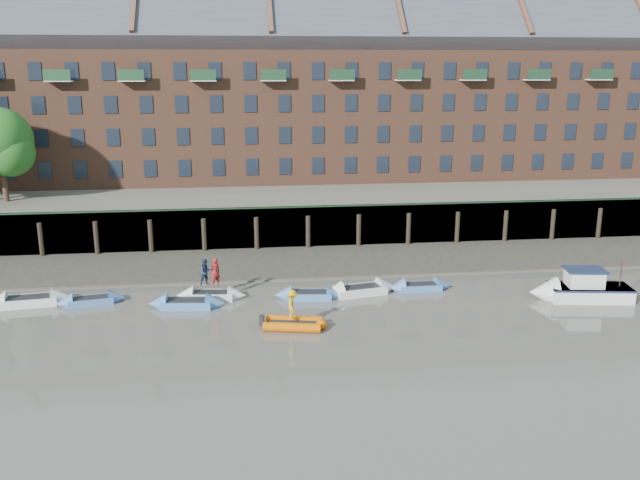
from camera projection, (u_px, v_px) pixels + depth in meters
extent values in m
plane|color=#615B53|center=(314.00, 370.00, 31.83)|extent=(220.00, 220.00, 0.00)
cube|color=#3D382F|center=(286.00, 263.00, 49.12)|extent=(110.00, 8.00, 0.50)
cube|color=#4C4336|center=(290.00, 277.00, 45.86)|extent=(110.00, 1.60, 0.10)
cube|color=#2D2A26|center=(282.00, 227.00, 52.95)|extent=(110.00, 0.80, 3.20)
cylinder|color=black|center=(41.00, 240.00, 50.31)|extent=(0.36, 0.36, 2.60)
cylinder|color=black|center=(96.00, 238.00, 50.77)|extent=(0.36, 0.36, 2.60)
cylinder|color=black|center=(151.00, 237.00, 51.24)|extent=(0.36, 0.36, 2.60)
cylinder|color=black|center=(204.00, 235.00, 51.70)|extent=(0.36, 0.36, 2.60)
cylinder|color=black|center=(257.00, 234.00, 52.17)|extent=(0.36, 0.36, 2.60)
cylinder|color=black|center=(308.00, 232.00, 52.63)|extent=(0.36, 0.36, 2.60)
cylinder|color=black|center=(359.00, 231.00, 53.10)|extent=(0.36, 0.36, 2.60)
cylinder|color=black|center=(408.00, 229.00, 53.56)|extent=(0.36, 0.36, 2.60)
cylinder|color=black|center=(457.00, 228.00, 54.03)|extent=(0.36, 0.36, 2.60)
cylinder|color=black|center=(505.00, 227.00, 54.49)|extent=(0.36, 0.36, 2.60)
cylinder|color=black|center=(553.00, 225.00, 54.96)|extent=(0.36, 0.36, 2.60)
cylinder|color=black|center=(599.00, 224.00, 55.42)|extent=(0.36, 0.36, 2.60)
cube|color=#264C2D|center=(282.00, 207.00, 52.25)|extent=(110.00, 0.06, 0.10)
cube|color=#5E594D|center=(273.00, 195.00, 66.02)|extent=(110.00, 28.00, 3.20)
cube|color=brown|center=(271.00, 115.00, 65.06)|extent=(80.00, 10.00, 12.00)
cube|color=#42444C|center=(269.00, 37.00, 63.25)|extent=(80.60, 15.56, 15.56)
cube|color=black|center=(9.00, 171.00, 58.62)|extent=(1.10, 0.12, 1.50)
cube|color=black|center=(45.00, 170.00, 58.97)|extent=(1.10, 0.12, 1.50)
cube|color=black|center=(81.00, 170.00, 59.32)|extent=(1.10, 0.12, 1.50)
cube|color=black|center=(116.00, 169.00, 59.67)|extent=(1.10, 0.12, 1.50)
cube|color=black|center=(150.00, 169.00, 60.02)|extent=(1.10, 0.12, 1.50)
cube|color=black|center=(185.00, 168.00, 60.37)|extent=(1.10, 0.12, 1.50)
cube|color=black|center=(219.00, 167.00, 60.72)|extent=(1.10, 0.12, 1.50)
cube|color=black|center=(252.00, 167.00, 61.07)|extent=(1.10, 0.12, 1.50)
cube|color=black|center=(285.00, 166.00, 61.41)|extent=(1.10, 0.12, 1.50)
cube|color=black|center=(318.00, 166.00, 61.76)|extent=(1.10, 0.12, 1.50)
cube|color=black|center=(351.00, 165.00, 62.11)|extent=(1.10, 0.12, 1.50)
cube|color=black|center=(383.00, 164.00, 62.46)|extent=(1.10, 0.12, 1.50)
cube|color=black|center=(414.00, 164.00, 62.81)|extent=(1.10, 0.12, 1.50)
cube|color=black|center=(446.00, 163.00, 63.16)|extent=(1.10, 0.12, 1.50)
cube|color=black|center=(477.00, 163.00, 63.51)|extent=(1.10, 0.12, 1.50)
cube|color=black|center=(507.00, 162.00, 63.86)|extent=(1.10, 0.12, 1.50)
cube|color=black|center=(538.00, 162.00, 64.21)|extent=(1.10, 0.12, 1.50)
cube|color=black|center=(568.00, 161.00, 64.56)|extent=(1.10, 0.12, 1.50)
cube|color=black|center=(597.00, 161.00, 64.90)|extent=(1.10, 0.12, 1.50)
cube|color=black|center=(627.00, 160.00, 65.25)|extent=(1.10, 0.12, 1.50)
cube|color=black|center=(5.00, 139.00, 57.92)|extent=(1.10, 0.12, 1.50)
cube|color=black|center=(42.00, 138.00, 58.27)|extent=(1.10, 0.12, 1.50)
cube|color=black|center=(78.00, 138.00, 58.62)|extent=(1.10, 0.12, 1.50)
cube|color=black|center=(113.00, 137.00, 58.96)|extent=(1.10, 0.12, 1.50)
cube|color=black|center=(148.00, 137.00, 59.31)|extent=(1.10, 0.12, 1.50)
cube|color=black|center=(183.00, 136.00, 59.66)|extent=(1.10, 0.12, 1.50)
cube|color=black|center=(217.00, 136.00, 60.01)|extent=(1.10, 0.12, 1.50)
cube|color=black|center=(251.00, 136.00, 60.36)|extent=(1.10, 0.12, 1.50)
cube|color=black|center=(285.00, 135.00, 60.71)|extent=(1.10, 0.12, 1.50)
cube|color=black|center=(318.00, 135.00, 61.06)|extent=(1.10, 0.12, 1.50)
cube|color=black|center=(351.00, 134.00, 61.41)|extent=(1.10, 0.12, 1.50)
cube|color=black|center=(383.00, 134.00, 61.76)|extent=(1.10, 0.12, 1.50)
cube|color=black|center=(415.00, 134.00, 62.11)|extent=(1.10, 0.12, 1.50)
cube|color=black|center=(447.00, 133.00, 62.45)|extent=(1.10, 0.12, 1.50)
cube|color=black|center=(478.00, 133.00, 62.80)|extent=(1.10, 0.12, 1.50)
cube|color=black|center=(509.00, 132.00, 63.15)|extent=(1.10, 0.12, 1.50)
cube|color=black|center=(540.00, 132.00, 63.50)|extent=(1.10, 0.12, 1.50)
cube|color=black|center=(570.00, 132.00, 63.85)|extent=(1.10, 0.12, 1.50)
cube|color=black|center=(600.00, 131.00, 64.20)|extent=(1.10, 0.12, 1.50)
cube|color=black|center=(630.00, 131.00, 64.55)|extent=(1.10, 0.12, 1.50)
cube|color=black|center=(1.00, 105.00, 57.21)|extent=(1.10, 0.12, 1.50)
cube|color=black|center=(38.00, 105.00, 57.56)|extent=(1.10, 0.12, 1.50)
cube|color=black|center=(75.00, 105.00, 57.91)|extent=(1.10, 0.12, 1.50)
cube|color=black|center=(111.00, 105.00, 58.26)|extent=(1.10, 0.12, 1.50)
cube|color=black|center=(146.00, 104.00, 58.61)|extent=(1.10, 0.12, 1.50)
cube|color=black|center=(182.00, 104.00, 58.96)|extent=(1.10, 0.12, 1.50)
cube|color=black|center=(216.00, 104.00, 59.31)|extent=(1.10, 0.12, 1.50)
cube|color=black|center=(251.00, 104.00, 59.66)|extent=(1.10, 0.12, 1.50)
cube|color=black|center=(285.00, 103.00, 60.01)|extent=(1.10, 0.12, 1.50)
cube|color=black|center=(318.00, 103.00, 60.35)|extent=(1.10, 0.12, 1.50)
cube|color=black|center=(351.00, 103.00, 60.70)|extent=(1.10, 0.12, 1.50)
cube|color=black|center=(384.00, 103.00, 61.05)|extent=(1.10, 0.12, 1.50)
cube|color=black|center=(416.00, 103.00, 61.40)|extent=(1.10, 0.12, 1.50)
cube|color=black|center=(448.00, 102.00, 61.75)|extent=(1.10, 0.12, 1.50)
cube|color=black|center=(480.00, 102.00, 62.10)|extent=(1.10, 0.12, 1.50)
cube|color=black|center=(511.00, 102.00, 62.45)|extent=(1.10, 0.12, 1.50)
cube|color=black|center=(542.00, 102.00, 62.80)|extent=(1.10, 0.12, 1.50)
cube|color=black|center=(573.00, 101.00, 63.15)|extent=(1.10, 0.12, 1.50)
cube|color=black|center=(603.00, 101.00, 63.50)|extent=(1.10, 0.12, 1.50)
cube|color=black|center=(633.00, 101.00, 63.84)|extent=(1.10, 0.12, 1.50)
cube|color=black|center=(35.00, 71.00, 56.86)|extent=(1.10, 0.12, 1.50)
cube|color=black|center=(72.00, 71.00, 57.21)|extent=(1.10, 0.12, 1.50)
cube|color=black|center=(108.00, 71.00, 57.56)|extent=(1.10, 0.12, 1.50)
cube|color=black|center=(144.00, 71.00, 57.90)|extent=(1.10, 0.12, 1.50)
cube|color=black|center=(180.00, 71.00, 58.25)|extent=(1.10, 0.12, 1.50)
cube|color=black|center=(215.00, 71.00, 58.60)|extent=(1.10, 0.12, 1.50)
cube|color=black|center=(250.00, 71.00, 58.95)|extent=(1.10, 0.12, 1.50)
cube|color=black|center=(284.00, 71.00, 59.30)|extent=(1.10, 0.12, 1.50)
cube|color=black|center=(318.00, 71.00, 59.65)|extent=(1.10, 0.12, 1.50)
cube|color=black|center=(352.00, 71.00, 60.00)|extent=(1.10, 0.12, 1.50)
cube|color=black|center=(385.00, 71.00, 60.35)|extent=(1.10, 0.12, 1.50)
cube|color=black|center=(418.00, 71.00, 60.70)|extent=(1.10, 0.12, 1.50)
cube|color=black|center=(450.00, 71.00, 61.05)|extent=(1.10, 0.12, 1.50)
cube|color=black|center=(482.00, 71.00, 61.39)|extent=(1.10, 0.12, 1.50)
cube|color=black|center=(514.00, 71.00, 61.74)|extent=(1.10, 0.12, 1.50)
cube|color=black|center=(545.00, 71.00, 62.09)|extent=(1.10, 0.12, 1.50)
cube|color=black|center=(576.00, 71.00, 62.44)|extent=(1.10, 0.12, 1.50)
cube|color=black|center=(607.00, 71.00, 62.79)|extent=(1.10, 0.12, 1.50)
cube|color=black|center=(637.00, 71.00, 63.14)|extent=(1.10, 0.12, 1.50)
cylinder|color=#3A281C|center=(4.00, 177.00, 54.38)|extent=(0.44, 0.44, 4.00)
sphere|color=#25621D|center=(0.00, 140.00, 53.64)|extent=(5.12, 5.12, 5.12)
cube|color=silver|center=(30.00, 301.00, 40.46)|extent=(3.37, 1.84, 0.50)
cone|color=silver|center=(63.00, 298.00, 40.90)|extent=(1.42, 1.60, 1.45)
cube|color=black|center=(29.00, 297.00, 40.40)|extent=(2.80, 1.42, 0.06)
cube|color=#4571AD|center=(91.00, 301.00, 40.63)|extent=(2.78, 1.65, 0.41)
cone|color=#4571AD|center=(117.00, 298.00, 41.08)|extent=(1.22, 1.34, 1.17)
cone|color=#4571AD|center=(64.00, 303.00, 40.18)|extent=(1.22, 1.34, 1.17)
cube|color=black|center=(91.00, 298.00, 40.59)|extent=(2.29, 1.28, 0.06)
cube|color=#4571AD|center=(187.00, 304.00, 40.05)|extent=(3.07, 1.64, 0.46)
cone|color=#4571AD|center=(216.00, 304.00, 40.07)|extent=(1.28, 1.44, 1.33)
cone|color=#4571AD|center=(158.00, 304.00, 40.03)|extent=(1.28, 1.44, 1.33)
cube|color=black|center=(187.00, 300.00, 40.00)|extent=(2.54, 1.26, 0.06)
cube|color=silver|center=(211.00, 295.00, 41.54)|extent=(2.85, 1.54, 0.43)
cone|color=silver|center=(237.00, 295.00, 41.55)|extent=(1.20, 1.35, 1.23)
cone|color=silver|center=(185.00, 295.00, 41.53)|extent=(1.20, 1.35, 1.23)
cube|color=black|center=(211.00, 292.00, 41.49)|extent=(2.37, 1.18, 0.06)
cube|color=#4571AD|center=(309.00, 295.00, 41.60)|extent=(2.87, 1.54, 0.43)
cone|color=#4571AD|center=(335.00, 295.00, 41.61)|extent=(1.20, 1.35, 1.24)
cone|color=#4571AD|center=(283.00, 295.00, 41.58)|extent=(1.20, 1.35, 1.24)
cube|color=black|center=(309.00, 292.00, 41.55)|extent=(2.38, 1.18, 0.06)
cube|color=silver|center=(360.00, 290.00, 42.37)|extent=(3.37, 2.03, 0.49)
cone|color=silver|center=(387.00, 287.00, 42.94)|extent=(1.49, 1.64, 1.42)
cone|color=silver|center=(333.00, 293.00, 41.81)|extent=(1.49, 1.64, 1.42)
cube|color=black|center=(360.00, 287.00, 42.31)|extent=(2.79, 1.57, 0.06)
cube|color=#4571AD|center=(420.00, 287.00, 43.14)|extent=(2.69, 1.27, 0.42)
cone|color=#4571AD|center=(443.00, 286.00, 43.37)|extent=(1.07, 1.23, 1.20)
cone|color=#4571AD|center=(396.00, 288.00, 42.92)|extent=(1.07, 1.23, 1.20)
cube|color=black|center=(420.00, 284.00, 43.10)|extent=(2.24, 0.96, 0.06)
cylinder|color=#D45C03|center=(294.00, 320.00, 37.40)|extent=(3.15, 1.14, 0.51)
cylinder|color=#D45C03|center=(292.00, 327.00, 36.36)|extent=(3.15, 1.14, 0.51)
sphere|color=#D45C03|center=(321.00, 325.00, 36.75)|extent=(0.59, 0.59, 0.59)
cube|color=black|center=(293.00, 324.00, 36.88)|extent=(2.72, 1.40, 0.18)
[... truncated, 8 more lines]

